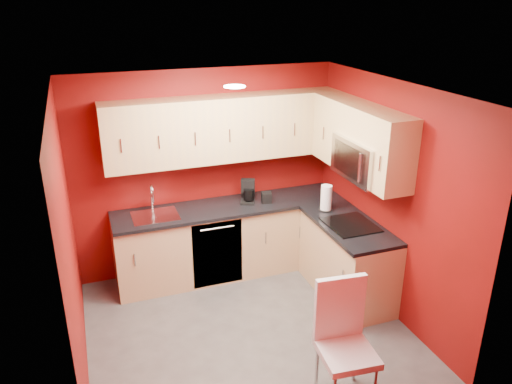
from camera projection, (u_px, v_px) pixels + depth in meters
floor at (247, 329)px, 5.24m from camera, size 3.20×3.20×0.00m
ceiling at (245, 90)px, 4.31m from camera, size 3.20×3.20×0.00m
wall_back at (206, 172)px, 6.09m from camera, size 3.20×0.00×3.20m
wall_front at (316, 307)px, 3.47m from camera, size 3.20×0.00×3.20m
wall_left at (70, 248)px, 4.27m from camera, size 0.00×3.00×3.00m
wall_right at (389, 199)px, 5.28m from camera, size 0.00×3.00×3.00m
base_cabinets_back at (231, 240)px, 6.19m from camera, size 2.80×0.60×0.87m
base_cabinets_right at (347, 261)px, 5.71m from camera, size 0.60×1.30×0.87m
countertop_back at (230, 207)px, 6.01m from camera, size 2.80×0.63×0.04m
countertop_right at (349, 225)px, 5.52m from camera, size 0.63×1.27×0.04m
upper_cabinets_back at (225, 128)px, 5.78m from camera, size 2.80×0.35×0.75m
upper_cabinets_right at (357, 132)px, 5.38m from camera, size 0.35×1.55×0.75m
microwave at (365, 159)px, 5.24m from camera, size 0.42×0.76×0.42m
cooktop at (350, 225)px, 5.48m from camera, size 0.50×0.55×0.01m
sink at (155, 212)px, 5.72m from camera, size 0.52×0.42×0.35m
dishwasher_front at (218, 254)px, 5.86m from camera, size 0.60×0.02×0.82m
downlight at (235, 86)px, 4.58m from camera, size 0.20×0.20×0.01m
coffee_maker at (248, 192)px, 6.03m from camera, size 0.24×0.27×0.28m
napkin_holder at (266, 197)px, 6.06m from camera, size 0.14×0.14×0.13m
paper_towel at (326, 198)px, 5.82m from camera, size 0.19×0.19×0.30m
dining_chair at (347, 347)px, 4.14m from camera, size 0.49×0.51×1.10m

